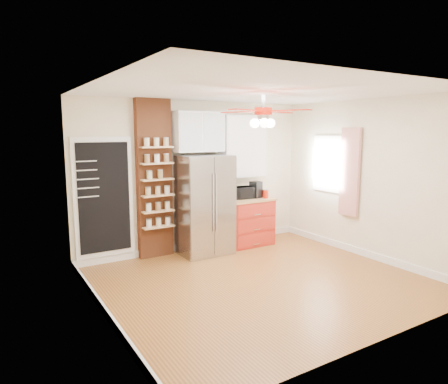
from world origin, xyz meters
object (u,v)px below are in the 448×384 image
pantry_jar_oats (149,175)px  toaster_oven (242,193)px  fridge (204,205)px  ceiling_fan (263,112)px  coffee_maker (256,190)px  canister_left (266,194)px  red_cabinet (247,221)px

pantry_jar_oats → toaster_oven: bearing=-3.2°
fridge → toaster_oven: bearing=4.1°
ceiling_fan → pantry_jar_oats: (-0.98, 1.79, -0.98)m
ceiling_fan → toaster_oven: (0.79, 1.69, -1.41)m
toaster_oven → ceiling_fan: bearing=-107.2°
coffee_maker → canister_left: (0.14, -0.13, -0.08)m
fridge → ceiling_fan: bearing=-88.2°
red_cabinet → pantry_jar_oats: 2.15m
ceiling_fan → toaster_oven: 2.34m
fridge → canister_left: (1.28, -0.11, 0.10)m
toaster_oven → pantry_jar_oats: (-1.78, 0.10, 0.43)m
fridge → coffee_maker: size_ratio=5.60×
ceiling_fan → fridge: bearing=91.8°
pantry_jar_oats → ceiling_fan: bearing=-61.2°
ceiling_fan → coffee_maker: (1.09, 1.65, -1.37)m
red_cabinet → toaster_oven: size_ratio=2.29×
red_cabinet → toaster_oven: bearing=175.2°
red_cabinet → coffee_maker: bearing=-10.8°
canister_left → pantry_jar_oats: pantry_jar_oats is taller
canister_left → pantry_jar_oats: size_ratio=1.17×
red_cabinet → coffee_maker: 0.63m
toaster_oven → pantry_jar_oats: pantry_jar_oats is taller
fridge → ceiling_fan: (0.05, -1.63, 1.55)m
coffee_maker → pantry_jar_oats: bearing=165.7°
ceiling_fan → pantry_jar_oats: 2.27m
red_cabinet → ceiling_fan: (-0.92, -1.68, 1.97)m
canister_left → fridge: bearing=174.9°
red_cabinet → fridge: bearing=-177.0°
ceiling_fan → toaster_oven: size_ratio=3.40×
toaster_oven → coffee_maker: size_ratio=1.32×
ceiling_fan → coffee_maker: ceiling_fan is taller
coffee_maker → toaster_oven: bearing=161.4°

